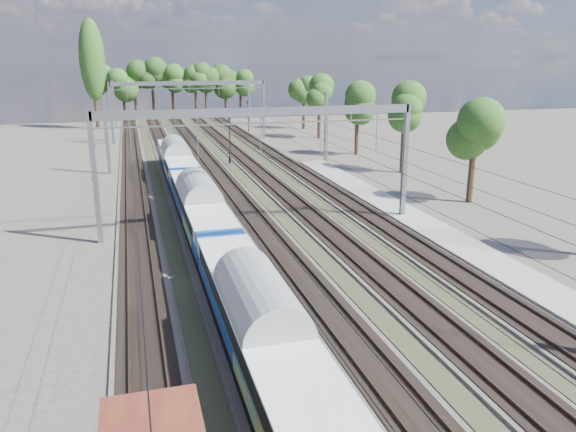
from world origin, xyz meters
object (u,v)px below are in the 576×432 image
object	(u,v)px
signal_near	(230,130)
emu_train	(200,201)
signal_far	(248,112)
worker	(230,158)

from	to	relation	value
signal_near	emu_train	bearing A→B (deg)	-85.72
emu_train	signal_near	size ratio (longest dim) A/B	11.04
signal_far	worker	bearing A→B (deg)	-87.61
signal_far	emu_train	bearing A→B (deg)	-87.02
worker	signal_near	bearing A→B (deg)	-0.73
emu_train	worker	world-z (taller)	emu_train
emu_train	signal_near	distance (m)	33.23
worker	signal_far	world-z (taller)	signal_far
signal_far	signal_near	bearing A→B (deg)	-89.03
worker	signal_far	xyz separation A→B (m)	(8.48, 30.00, 2.64)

